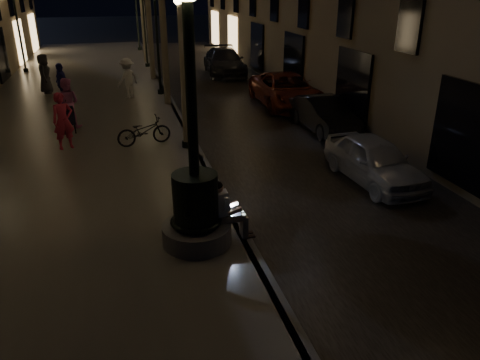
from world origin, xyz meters
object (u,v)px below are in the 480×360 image
object	(u,v)px
pedestrian_blue	(62,84)
lamp_left_c	(17,17)
car_rear	(224,62)
lamp_curb_a	(182,50)
bicycle	(144,131)
car_second	(324,115)
seated_man_laptop	(226,208)
lamp_curb_d	(136,9)
car_front	(374,160)
car_third	(286,90)
pedestrian_red	(63,121)
pedestrian_pink	(67,103)
fountain_lamppost	(195,197)
lamp_curb_b	(156,27)
stroller	(68,117)
pedestrian_white	(127,78)
pedestrian_dark	(44,74)
lamp_curb_c	(144,15)

from	to	relation	value
pedestrian_blue	lamp_left_c	bearing A→B (deg)	170.64
lamp_left_c	car_rear	world-z (taller)	lamp_left_c
lamp_curb_a	bicycle	distance (m)	2.93
car_second	seated_man_laptop	bearing A→B (deg)	-128.59
lamp_curb_d	car_front	distance (m)	28.15
car_third	pedestrian_blue	world-z (taller)	pedestrian_blue
pedestrian_red	pedestrian_pink	bearing A→B (deg)	70.43
fountain_lamppost	car_rear	world-z (taller)	fountain_lamppost
pedestrian_blue	bicycle	world-z (taller)	pedestrian_blue
lamp_left_c	pedestrian_red	world-z (taller)	lamp_left_c
lamp_curb_b	lamp_curb_d	size ratio (longest dim) A/B	1.00
fountain_lamppost	car_rear	xyz separation A→B (m)	(5.00, 19.22, -0.46)
lamp_curb_a	bicycle	size ratio (longest dim) A/B	2.75
lamp_curb_b	pedestrian_blue	bearing A→B (deg)	-167.25
car_rear	pedestrian_pink	distance (m)	12.81
lamp_left_c	bicycle	world-z (taller)	lamp_left_c
pedestrian_pink	seated_man_laptop	bearing A→B (deg)	126.40
stroller	pedestrian_white	distance (m)	5.34
stroller	pedestrian_pink	xyz separation A→B (m)	(-0.01, 0.58, 0.35)
pedestrian_red	pedestrian_pink	xyz separation A→B (m)	(-0.05, 2.42, 0.00)
lamp_curb_d	pedestrian_red	bearing A→B (deg)	-99.12
lamp_left_c	pedestrian_dark	distance (m)	7.02
stroller	pedestrian_pink	size ratio (longest dim) A/B	0.61
stroller	fountain_lamppost	bearing A→B (deg)	-76.76
lamp_left_c	pedestrian_white	bearing A→B (deg)	-56.48
car_front	car_third	xyz separation A→B (m)	(0.58, 8.64, 0.09)
stroller	car_third	world-z (taller)	car_third
fountain_lamppost	pedestrian_pink	xyz separation A→B (m)	(-3.06, 9.28, -0.11)
lamp_left_c	car_rear	xyz separation A→B (m)	(11.40, -2.78, -2.49)
car_third	pedestrian_white	world-z (taller)	pedestrian_white
fountain_lamppost	lamp_curb_a	size ratio (longest dim) A/B	1.08
stroller	pedestrian_blue	distance (m)	4.38
car_second	pedestrian_red	size ratio (longest dim) A/B	2.10
seated_man_laptop	pedestrian_dark	distance (m)	16.40
fountain_lamppost	pedestrian_white	size ratio (longest dim) A/B	2.91
fountain_lamppost	lamp_curb_d	world-z (taller)	fountain_lamppost
fountain_lamppost	car_third	xyz separation A→B (m)	(5.90, 11.00, -0.51)
car_third	car_rear	bearing A→B (deg)	98.19
seated_man_laptop	bicycle	xyz separation A→B (m)	(-1.19, 6.58, -0.23)
seated_man_laptop	lamp_curb_d	bearing A→B (deg)	89.83
lamp_curb_b	car_third	world-z (taller)	lamp_curb_b
lamp_curb_d	car_third	xyz separation A→B (m)	(5.20, -19.00, -2.53)
car_second	bicycle	bearing A→B (deg)	-176.98
car_front	pedestrian_dark	world-z (taller)	pedestrian_dark
car_second	car_rear	world-z (taller)	car_rear
lamp_curb_c	car_rear	world-z (taller)	lamp_curb_c
lamp_curb_c	pedestrian_blue	size ratio (longest dim) A/B	2.74
lamp_curb_a	lamp_curb_c	distance (m)	16.00
lamp_curb_d	car_third	distance (m)	19.86
stroller	pedestrian_dark	size ratio (longest dim) A/B	0.61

